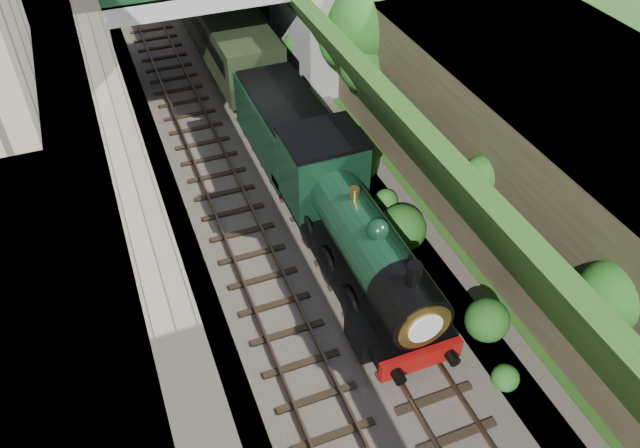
# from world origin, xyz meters

# --- Properties ---
(trackbed) EXTENTS (10.00, 90.00, 0.20)m
(trackbed) POSITION_xyz_m (0.00, 20.00, 0.10)
(trackbed) COLOR #473F38
(trackbed) RESTS_ON ground
(retaining_wall) EXTENTS (1.00, 90.00, 7.00)m
(retaining_wall) POSITION_xyz_m (-5.50, 20.00, 3.50)
(retaining_wall) COLOR #756B56
(retaining_wall) RESTS_ON ground
(street_plateau_left) EXTENTS (6.00, 90.00, 7.00)m
(street_plateau_left) POSITION_xyz_m (-9.00, 20.00, 3.50)
(street_plateau_left) COLOR #262628
(street_plateau_left) RESTS_ON ground
(street_plateau_right) EXTENTS (8.00, 90.00, 6.25)m
(street_plateau_right) POSITION_xyz_m (9.50, 20.00, 3.12)
(street_plateau_right) COLOR #262628
(street_plateau_right) RESTS_ON ground
(embankment_slope) EXTENTS (4.39, 90.00, 6.36)m
(embankment_slope) POSITION_xyz_m (4.98, 17.34, 2.73)
(embankment_slope) COLOR #1E4714
(embankment_slope) RESTS_ON ground
(track_left) EXTENTS (2.50, 90.00, 0.20)m
(track_left) POSITION_xyz_m (-2.00, 20.00, 0.25)
(track_left) COLOR black
(track_left) RESTS_ON trackbed
(track_right) EXTENTS (2.50, 90.00, 0.20)m
(track_right) POSITION_xyz_m (1.20, 20.00, 0.25)
(track_right) COLOR black
(track_right) RESTS_ON trackbed
(road_bridge) EXTENTS (16.00, 6.40, 7.25)m
(road_bridge) POSITION_xyz_m (0.94, 24.00, 4.08)
(road_bridge) COLOR gray
(road_bridge) RESTS_ON ground
(tree) EXTENTS (3.60, 3.80, 6.60)m
(tree) POSITION_xyz_m (5.91, 18.57, 4.65)
(tree) COLOR black
(tree) RESTS_ON ground
(locomotive) EXTENTS (3.10, 10.22, 3.83)m
(locomotive) POSITION_xyz_m (1.20, 9.20, 1.89)
(locomotive) COLOR black
(locomotive) RESTS_ON trackbed
(tender) EXTENTS (2.70, 6.00, 3.05)m
(tender) POSITION_xyz_m (1.20, 16.56, 1.62)
(tender) COLOR black
(tender) RESTS_ON trackbed
(coach_front) EXTENTS (2.90, 18.00, 3.70)m
(coach_front) POSITION_xyz_m (1.20, 29.16, 2.05)
(coach_front) COLOR black
(coach_front) RESTS_ON trackbed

